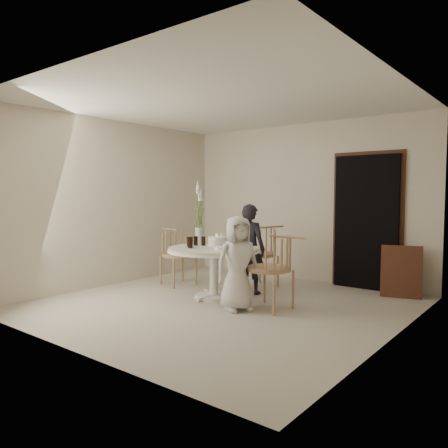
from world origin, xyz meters
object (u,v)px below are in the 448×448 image
Objects in this scene: chair_far at (265,247)px; flower_vase at (200,217)px; table at (214,255)px; chair_left at (174,248)px; chair_right at (278,262)px; boy at (238,263)px; girl at (250,249)px; birthday_cake at (217,241)px.

flower_vase is at bearing -107.48° from chair_far.
table is 1.44× the size of chair_left.
chair_right is at bearing -2.49° from table.
chair_right is at bearing -33.39° from chair_far.
girl is at bearing 54.49° from boy.
boy is at bearing -52.34° from chair_far.
chair_right is 3.54× the size of birthday_cake.
table is at bearing -91.94° from chair_left.
girl is 0.98m from boy.
table is at bearing -79.21° from chair_far.
chair_far reaches higher than birthday_cake.
chair_right is 0.73× the size of girl.
table is 0.27m from birthday_cake.
boy is 1.41m from flower_vase.
chair_left is (-1.14, 0.35, -0.02)m from table.
chair_left is (-1.27, -0.80, -0.04)m from chair_far.
girl is at bearing 65.07° from table.
chair_left is 1.95m from boy.
flower_vase reaches higher than chair_right.
boy is 4.40× the size of birthday_cake.
chair_far is 0.73× the size of girl.
chair_far is 0.80× the size of boy.
chair_right is 0.52m from boy.
chair_far is 1.58m from boy.
table is at bearing 92.04° from boy.
chair_far is 1.00× the size of chair_right.
chair_left is at bearing 163.13° from table.
boy is at bearing -95.69° from chair_left.
flower_vase is (-0.41, 0.07, 0.34)m from birthday_cake.
chair_right is (1.10, -0.05, 0.02)m from table.
girl is at bearing -67.13° from chair_left.
flower_vase reaches higher than birthday_cake.
boy reaches higher than chair_right.
chair_left reaches higher than table.
chair_left is 0.85m from flower_vase.
chair_right reaches higher than chair_left.
table is 1.15m from chair_far.
flower_vase is (-0.49, 0.25, 0.52)m from table.
table is at bearing -91.14° from chair_right.
chair_right is at bearing -85.03° from chair_left.
table is 1.20m from chair_left.
chair_right is (0.97, -1.19, 0.00)m from chair_far.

